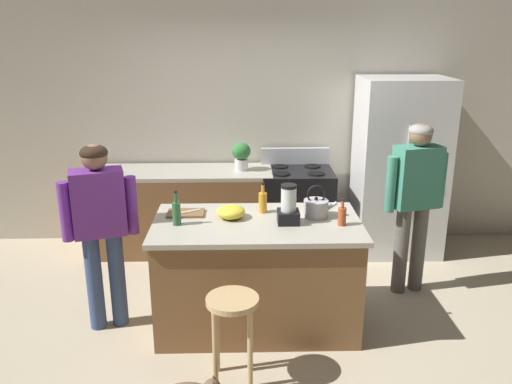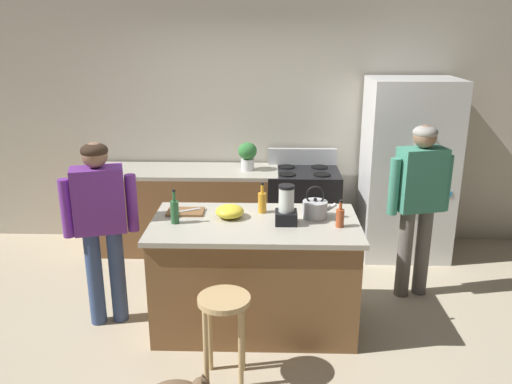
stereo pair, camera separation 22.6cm
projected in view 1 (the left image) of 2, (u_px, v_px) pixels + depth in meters
ground_plane at (257, 323)px, 4.42m from camera, size 14.00×14.00×0.00m
back_wall at (252, 123)px, 5.87m from camera, size 8.00×0.10×2.70m
kitchen_island at (257, 273)px, 4.28m from camera, size 1.65×0.90×0.91m
back_counter_run at (180, 211)px, 5.74m from camera, size 2.00×0.64×0.91m
refrigerator at (399, 167)px, 5.60m from camera, size 0.90×0.73×1.89m
stove_range at (296, 210)px, 5.74m from camera, size 0.76×0.65×1.09m
person_by_island_left at (100, 220)px, 4.11m from camera, size 0.59×0.33×1.55m
person_by_sink_right at (415, 193)px, 4.69m from camera, size 0.59×0.31×1.59m
bar_stool at (233, 317)px, 3.55m from camera, size 0.36×0.36×0.66m
potted_plant at (241, 154)px, 5.57m from camera, size 0.20×0.20×0.30m
blender_appliance at (288, 207)px, 4.08m from camera, size 0.17×0.17×0.31m
bottle_olive_oil at (177, 212)px, 4.05m from camera, size 0.07×0.07×0.28m
bottle_cooking_sauce at (342, 216)px, 4.05m from camera, size 0.06×0.06×0.22m
bottle_soda at (263, 202)px, 4.32m from camera, size 0.07×0.07×0.26m
mixing_bowl at (231, 212)px, 4.21m from camera, size 0.23×0.23×0.10m
tea_kettle at (316, 207)px, 4.23m from camera, size 0.28×0.20×0.27m
cutting_board at (186, 213)px, 4.30m from camera, size 0.30×0.20×0.02m
chef_knife at (188, 212)px, 4.30m from camera, size 0.21×0.13×0.01m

